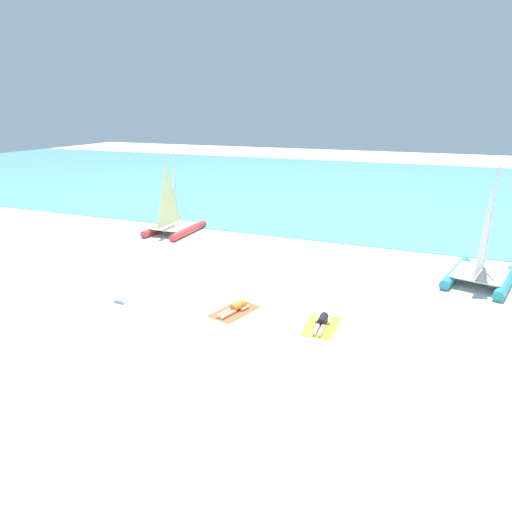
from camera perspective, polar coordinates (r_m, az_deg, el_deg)
name	(u,v)px	position (r m, az deg, el deg)	size (l,w,h in m)	color
ground_plane	(286,255)	(23.37, 3.84, 0.17)	(120.00, 120.00, 0.00)	white
ocean_water	(362,186)	(45.21, 13.17, 8.61)	(120.00, 40.00, 0.05)	#5BB2C1
sailboat_teal	(481,267)	(21.61, 26.49, -1.21)	(3.29, 4.31, 5.00)	teal
sailboat_red	(173,221)	(27.65, -10.39, 4.32)	(2.36, 3.70, 4.82)	#CC3838
towel_left	(235,311)	(16.99, -2.71, -6.97)	(1.10, 1.90, 0.01)	#EA5933
sunbather_left	(236,308)	(16.98, -2.57, -6.51)	(0.81, 1.55, 0.30)	orange
towel_right	(321,326)	(16.07, 8.23, -8.70)	(1.10, 1.90, 0.01)	yellow
sunbather_right	(322,322)	(16.07, 8.30, -8.20)	(0.56, 1.56, 0.30)	black
cooler_box	(122,297)	(18.51, -16.56, -4.97)	(0.50, 0.36, 0.36)	white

